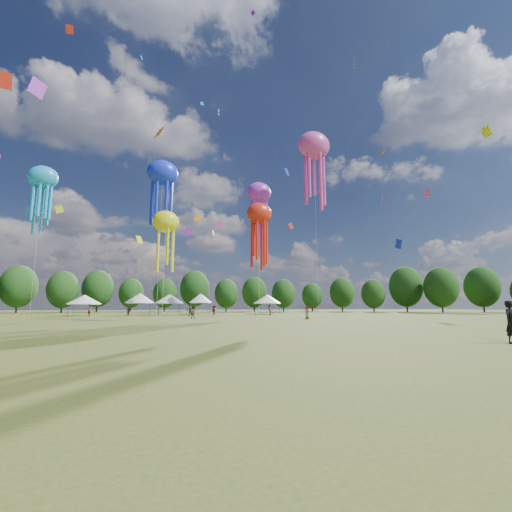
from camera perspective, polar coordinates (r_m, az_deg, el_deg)
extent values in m
plane|color=#384416|center=(15.69, 16.49, -14.03)|extent=(300.00, 300.00, 0.00)
imported|color=black|center=(18.65, 37.29, -8.86)|extent=(0.68, 0.45, 1.86)
imported|color=gray|center=(44.51, -10.70, -9.44)|extent=(0.89, 0.79, 1.54)
imported|color=gray|center=(72.19, -6.93, -9.04)|extent=(0.67, 0.92, 1.74)
imported|color=gray|center=(63.61, 2.26, -9.12)|extent=(1.07, 1.13, 1.85)
imported|color=gray|center=(66.84, -7.19, -9.11)|extent=(1.24, 1.09, 1.66)
imported|color=gray|center=(66.25, -20.84, -8.69)|extent=(0.96, 0.82, 1.54)
imported|color=gray|center=(58.89, -11.06, -9.06)|extent=(1.68, 1.27, 1.77)
imported|color=gray|center=(62.30, -26.40, -8.25)|extent=(0.63, 0.79, 1.89)
imported|color=gray|center=(44.72, 8.68, -9.37)|extent=(0.61, 0.88, 1.73)
cylinder|color=#47474C|center=(64.66, -29.24, -8.03)|extent=(0.08, 0.08, 1.89)
cylinder|color=#47474C|center=(68.63, -28.54, -8.05)|extent=(0.08, 0.08, 1.89)
cylinder|color=#47474C|center=(63.96, -25.66, -8.28)|extent=(0.08, 0.08, 1.89)
cylinder|color=#47474C|center=(67.97, -25.16, -8.28)|extent=(0.08, 0.08, 1.89)
cube|color=white|center=(66.27, -27.09, -7.31)|extent=(4.45, 4.45, 0.10)
cone|color=white|center=(66.28, -27.04, -6.56)|extent=(5.78, 5.78, 1.62)
cylinder|color=#47474C|center=(63.94, -20.86, -8.46)|extent=(0.08, 0.08, 2.11)
cylinder|color=#47474C|center=(67.58, -20.67, -8.44)|extent=(0.08, 0.08, 2.11)
cylinder|color=#47474C|center=(63.82, -17.55, -8.62)|extent=(0.08, 0.08, 2.11)
cylinder|color=#47474C|center=(67.47, -17.54, -8.59)|extent=(0.08, 0.08, 2.11)
cube|color=white|center=(65.68, -19.11, -7.57)|extent=(4.05, 4.05, 0.10)
cone|color=white|center=(65.69, -19.07, -6.73)|extent=(5.27, 5.27, 1.81)
cylinder|color=#47474C|center=(64.94, -16.10, -8.69)|extent=(0.08, 0.08, 2.07)
cylinder|color=#47474C|center=(68.73, -16.17, -8.66)|extent=(0.08, 0.08, 2.07)
cylinder|color=#47474C|center=(65.13, -12.73, -8.81)|extent=(0.08, 0.08, 2.07)
cylinder|color=#47474C|center=(68.91, -12.98, -8.77)|extent=(0.08, 0.08, 2.07)
cube|color=white|center=(66.90, -14.46, -7.80)|extent=(4.19, 4.19, 0.10)
cone|color=white|center=(66.91, -14.43, -7.00)|extent=(5.45, 5.45, 1.78)
cylinder|color=#47474C|center=(70.55, -10.59, -8.76)|extent=(0.08, 0.08, 2.26)
cylinder|color=#47474C|center=(73.85, -10.89, -8.73)|extent=(0.08, 0.08, 2.26)
cylinder|color=#47474C|center=(71.01, -7.90, -8.82)|extent=(0.08, 0.08, 2.26)
cylinder|color=#47474C|center=(74.29, -8.32, -8.79)|extent=(0.08, 0.08, 2.26)
cube|color=white|center=(72.41, -9.40, -7.85)|extent=(3.72, 3.72, 0.10)
cone|color=white|center=(72.43, -9.38, -7.04)|extent=(4.84, 4.84, 1.94)
cylinder|color=#47474C|center=(68.50, 0.84, -8.96)|extent=(0.08, 0.08, 2.13)
cylinder|color=#47474C|center=(72.34, -0.15, -8.94)|extent=(0.08, 0.08, 2.13)
cylinder|color=#47474C|center=(69.84, 4.02, -8.94)|extent=(0.08, 0.08, 2.13)
cylinder|color=#47474C|center=(73.61, 2.88, -8.92)|extent=(0.08, 0.08, 2.13)
cube|color=white|center=(71.05, 1.89, -8.04)|extent=(4.42, 4.42, 0.10)
cone|color=white|center=(71.06, 1.89, -7.27)|extent=(5.75, 5.75, 1.83)
ellipsoid|color=#192FE9|center=(44.26, -15.54, 13.39)|extent=(3.76, 2.64, 3.20)
cylinder|color=beige|center=(41.80, -16.02, 1.93)|extent=(0.03, 0.03, 17.88)
ellipsoid|color=purple|center=(64.66, 0.52, 10.69)|extent=(4.64, 3.25, 3.94)
cylinder|color=beige|center=(61.85, 0.53, 0.63)|extent=(0.03, 0.03, 22.87)
ellipsoid|color=red|center=(53.19, 0.55, 7.22)|extent=(4.00, 2.80, 3.40)
cylinder|color=beige|center=(51.59, 0.56, -1.38)|extent=(0.03, 0.03, 16.03)
ellipsoid|color=#1BA2E6|center=(61.80, -32.36, 11.18)|extent=(4.20, 2.94, 3.57)
cylinder|color=beige|center=(59.33, -33.17, 1.53)|extent=(0.03, 0.03, 21.04)
ellipsoid|color=yellow|center=(38.74, -15.03, 5.64)|extent=(2.88, 2.02, 2.45)
cylinder|color=beige|center=(37.80, -15.35, -2.38)|extent=(0.03, 0.03, 10.88)
ellipsoid|color=#DC40A8|center=(63.99, 9.78, 17.96)|extent=(5.87, 4.11, 4.99)
cylinder|color=beige|center=(58.89, 10.15, 4.77)|extent=(0.03, 0.03, 30.00)
cube|color=#1BA2E6|center=(61.53, -6.33, 23.07)|extent=(0.25, 0.96, 1.11)
cube|color=#DC40A8|center=(79.00, -6.24, 5.28)|extent=(1.68, 1.38, 1.88)
cube|color=purple|center=(78.31, 10.58, 10.62)|extent=(0.42, 0.85, 1.07)
cube|color=red|center=(66.58, -29.02, 30.53)|extent=(1.03, 0.42, 1.28)
cube|color=orange|center=(59.10, -9.85, 6.35)|extent=(1.38, 0.63, 1.41)
cube|color=yellow|center=(59.41, 34.44, 16.96)|extent=(0.79, 1.18, 1.33)
cube|color=#61E826|center=(67.36, 16.30, 28.89)|extent=(0.76, 1.10, 1.66)
cube|color=#1BA2E6|center=(88.19, -18.81, 29.21)|extent=(0.47, 0.78, 0.95)
cube|color=#DC40A8|center=(66.83, 27.01, 9.47)|extent=(0.97, 0.79, 1.35)
cube|color=purple|center=(49.87, -33.04, 22.73)|extent=(1.61, 1.31, 2.41)
cube|color=red|center=(46.68, -36.84, 22.71)|extent=(1.25, 0.99, 1.74)
cube|color=orange|center=(61.43, -15.99, 19.53)|extent=(1.90, 2.27, 2.24)
cube|color=yellow|center=(84.75, -19.13, 2.61)|extent=(1.82, 1.56, 2.09)
cube|color=#192FE9|center=(77.74, 5.24, 14.02)|extent=(1.66, 0.95, 2.03)
cube|color=#DC40A8|center=(80.45, 20.55, 8.91)|extent=(1.22, 1.68, 2.34)
cube|color=purple|center=(80.62, -0.51, 35.87)|extent=(0.78, 0.78, 1.19)
cube|color=red|center=(81.49, 5.92, 5.07)|extent=(1.55, 0.39, 1.76)
cube|color=orange|center=(54.48, 20.59, 16.13)|extent=(0.46, 0.97, 1.03)
cube|color=yellow|center=(79.35, -30.35, 6.85)|extent=(1.85, 0.54, 2.06)
cube|color=#61E826|center=(69.53, -7.25, 3.90)|extent=(0.54, 1.05, 1.26)
cube|color=#192FE9|center=(66.18, 22.99, 1.91)|extent=(0.42, 1.83, 2.03)
cube|color=#1BA2E6|center=(86.09, -9.12, 24.12)|extent=(0.95, 0.17, 1.06)
cube|color=purple|center=(75.78, -11.52, 3.99)|extent=(2.22, 0.86, 2.42)
cylinder|color=#38281C|center=(103.66, -35.47, -6.90)|extent=(0.44, 0.44, 3.41)
ellipsoid|color=#1E4517|center=(103.79, -35.24, -4.20)|extent=(8.53, 8.53, 10.66)
cylinder|color=#38281C|center=(100.54, -30.06, -7.43)|extent=(0.44, 0.44, 3.07)
ellipsoid|color=#1E4517|center=(100.63, -29.88, -4.92)|extent=(7.66, 7.66, 9.58)
cylinder|color=#38281C|center=(107.45, -25.36, -7.65)|extent=(0.44, 0.44, 3.43)
ellipsoid|color=#1E4517|center=(107.57, -25.19, -5.02)|extent=(8.58, 8.58, 10.73)
cylinder|color=#38281C|center=(112.20, -20.50, -8.05)|extent=(0.44, 0.44, 2.95)
ellipsoid|color=#1E4517|center=(112.27, -20.39, -5.89)|extent=(7.37, 7.37, 9.21)
cylinder|color=#38281C|center=(108.19, -15.24, -8.31)|extent=(0.44, 0.44, 2.89)
ellipsoid|color=#1E4517|center=(108.27, -15.15, -6.11)|extent=(7.23, 7.23, 9.04)
cylinder|color=#38281C|center=(113.36, -10.40, -8.22)|extent=(0.44, 0.44, 3.84)
ellipsoid|color=#1E4517|center=(113.51, -10.33, -5.44)|extent=(9.60, 9.60, 11.99)
cylinder|color=#38281C|center=(103.81, -5.09, -8.59)|extent=(0.44, 0.44, 2.84)
ellipsoid|color=#1E4517|center=(103.88, -5.06, -6.33)|extent=(7.11, 7.11, 8.89)
cylinder|color=#38281C|center=(108.76, -0.29, -8.53)|extent=(0.44, 0.44, 3.16)
ellipsoid|color=#1E4517|center=(108.85, -0.29, -6.14)|extent=(7.91, 7.91, 9.88)
cylinder|color=#38281C|center=(105.89, 4.69, -8.58)|extent=(0.44, 0.44, 2.88)
ellipsoid|color=#1E4517|center=(105.97, 4.66, -6.34)|extent=(7.21, 7.21, 9.01)
cylinder|color=#38281C|center=(112.11, 9.51, -8.55)|extent=(0.44, 0.44, 2.63)
ellipsoid|color=#1E4517|center=(112.16, 9.47, -6.62)|extent=(6.57, 6.57, 8.22)
cylinder|color=#38281C|center=(113.39, 14.43, -8.27)|extent=(0.44, 0.44, 3.13)
ellipsoid|color=#1E4517|center=(113.48, 14.34, -6.01)|extent=(7.81, 7.81, 9.77)
cylinder|color=#38281C|center=(105.22, 19.32, -8.18)|extent=(0.44, 0.44, 2.72)
ellipsoid|color=#1E4517|center=(105.28, 19.21, -6.05)|extent=(6.80, 6.80, 8.50)
cylinder|color=#38281C|center=(108.79, 24.21, -7.62)|extent=(0.44, 0.44, 3.81)
ellipsoid|color=#1E4517|center=(108.94, 24.03, -4.74)|extent=(9.52, 9.52, 11.90)
cylinder|color=#38281C|center=(104.65, 29.02, -7.38)|extent=(0.44, 0.44, 3.51)
ellipsoid|color=#1E4517|center=(104.78, 28.82, -4.62)|extent=(8.78, 8.78, 10.97)
cylinder|color=#38281C|center=(113.23, 34.12, -6.96)|extent=(0.44, 0.44, 3.64)
ellipsoid|color=#1E4517|center=(113.36, 33.90, -4.32)|extent=(9.10, 9.10, 11.37)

